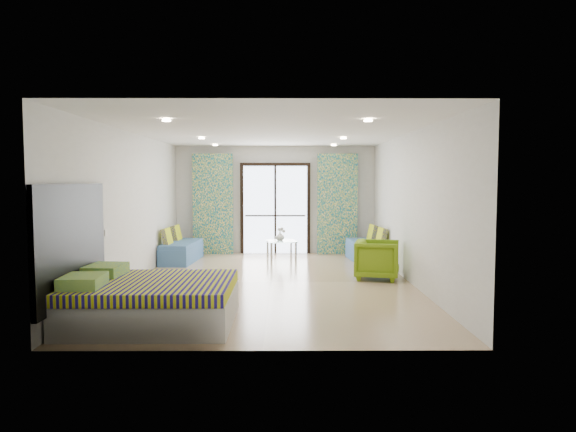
{
  "coord_description": "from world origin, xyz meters",
  "views": [
    {
      "loc": [
        0.24,
        -9.19,
        1.84
      ],
      "look_at": [
        0.3,
        0.74,
        1.15
      ],
      "focal_mm": 32.0,
      "sensor_mm": 36.0,
      "label": 1
    }
  ],
  "objects_px": {
    "daybed_right": "(367,251)",
    "armchair": "(377,258)",
    "daybed_left": "(181,251)",
    "bed": "(151,301)",
    "coffee_table": "(281,243)"
  },
  "relations": [
    {
      "from": "daybed_left",
      "to": "daybed_right",
      "type": "xyz_separation_m",
      "value": [
        4.23,
        -0.03,
        0.0
      ]
    },
    {
      "from": "bed",
      "to": "daybed_left",
      "type": "height_order",
      "value": "daybed_left"
    },
    {
      "from": "daybed_right",
      "to": "coffee_table",
      "type": "relative_size",
      "value": 2.23
    },
    {
      "from": "coffee_table",
      "to": "daybed_left",
      "type": "bearing_deg",
      "value": -170.51
    },
    {
      "from": "coffee_table",
      "to": "armchair",
      "type": "distance_m",
      "value": 3.05
    },
    {
      "from": "coffee_table",
      "to": "armchair",
      "type": "height_order",
      "value": "armchair"
    },
    {
      "from": "armchair",
      "to": "bed",
      "type": "bearing_deg",
      "value": 143.95
    },
    {
      "from": "daybed_right",
      "to": "coffee_table",
      "type": "height_order",
      "value": "daybed_right"
    },
    {
      "from": "daybed_right",
      "to": "armchair",
      "type": "height_order",
      "value": "daybed_right"
    },
    {
      "from": "daybed_left",
      "to": "daybed_right",
      "type": "distance_m",
      "value": 4.23
    },
    {
      "from": "bed",
      "to": "daybed_right",
      "type": "relative_size",
      "value": 1.2
    },
    {
      "from": "bed",
      "to": "daybed_right",
      "type": "xyz_separation_m",
      "value": [
        3.59,
        5.04,
        -0.04
      ]
    },
    {
      "from": "bed",
      "to": "coffee_table",
      "type": "distance_m",
      "value": 5.69
    },
    {
      "from": "bed",
      "to": "daybed_left",
      "type": "relative_size",
      "value": 1.23
    },
    {
      "from": "daybed_right",
      "to": "coffee_table",
      "type": "xyz_separation_m",
      "value": [
        -1.95,
        0.41,
        0.13
      ]
    }
  ]
}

